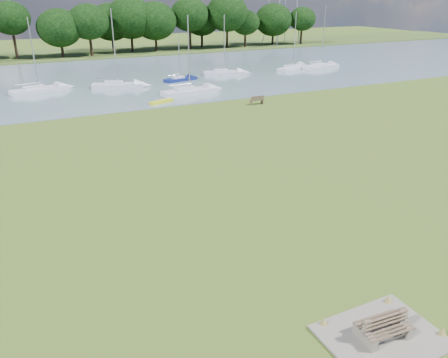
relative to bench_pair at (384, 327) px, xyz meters
name	(u,v)px	position (x,y,z in m)	size (l,w,h in m)	color
ground	(217,191)	(0.00, 14.00, -0.51)	(220.00, 220.00, 0.00)	#576C2A
river	(92,80)	(0.00, 56.00, -0.51)	(220.00, 40.00, 0.10)	gray
far_bank	(64,55)	(0.00, 86.00, -0.51)	(220.00, 20.00, 0.40)	#4C6626
concrete_pad	(382,337)	(0.00, 0.00, -0.46)	(4.20, 3.20, 0.10)	gray
bench_pair	(384,327)	(0.00, 0.00, 0.00)	(1.94, 1.23, 1.01)	gray
riverbank_bench	(257,100)	(13.74, 32.87, -0.02)	(1.60, 0.53, 0.98)	brown
kayak	(162,102)	(4.43, 38.09, -0.31)	(2.91, 0.68, 0.29)	yellow
tree_line	(35,24)	(-4.55, 82.00, 5.76)	(131.76, 8.73, 10.56)	black
sailboat_0	(293,67)	(30.83, 51.03, -0.04)	(6.66, 4.05, 8.64)	silver
sailboat_1	(38,88)	(-7.48, 50.03, 0.06)	(7.01, 3.67, 8.80)	silver
sailboat_2	(117,84)	(1.97, 48.74, 0.06)	(6.78, 3.77, 9.66)	silver
sailboat_3	(321,65)	(35.53, 49.97, 0.06)	(6.57, 2.40, 9.60)	silver
sailboat_4	(180,78)	(10.92, 49.55, -0.06)	(4.89, 2.37, 6.10)	navy
sailboat_7	(224,71)	(18.72, 51.51, 0.02)	(6.42, 3.26, 8.50)	silver
sailboat_9	(189,90)	(8.98, 41.08, 0.06)	(7.28, 2.82, 9.05)	silver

